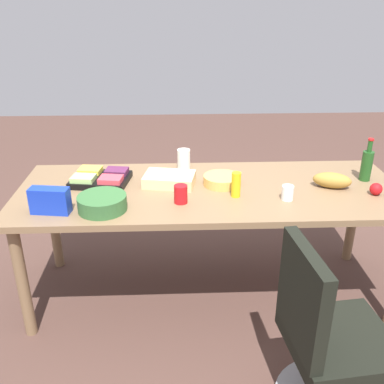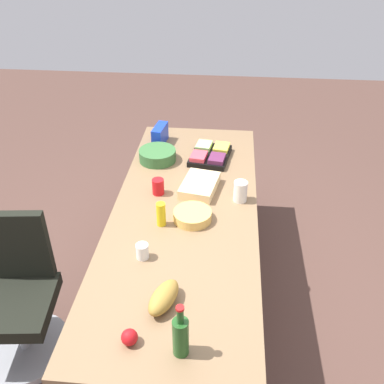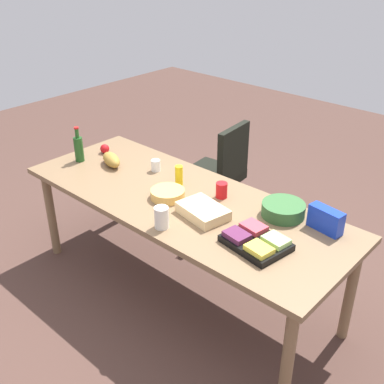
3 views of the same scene
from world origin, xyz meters
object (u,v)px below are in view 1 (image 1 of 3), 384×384
conference_table (210,199)px  chip_bowl (222,180)px  mustard_bottle (236,185)px  red_solo_cup (181,194)px  sheet_cake (169,179)px  salad_bowl (102,203)px  bread_loaf (332,180)px  wine_bottle (367,164)px  mayo_jar (184,159)px  chip_bag_blue (50,201)px  office_chair (328,353)px  fruit_platter (101,178)px  paper_cup (288,193)px  apple_red (376,189)px

conference_table → chip_bowl: chip_bowl is taller
conference_table → mustard_bottle: (0.15, -0.13, 0.15)m
chip_bowl → mustard_bottle: size_ratio=1.52×
red_solo_cup → sheet_cake: 0.28m
salad_bowl → bread_loaf: bearing=10.3°
conference_table → wine_bottle: size_ratio=8.53×
mayo_jar → chip_bag_blue: size_ratio=0.64×
office_chair → fruit_platter: bearing=137.2°
paper_cup → salad_bowl: bearing=-175.3°
paper_cup → sheet_cake: (-0.71, 0.26, -0.01)m
office_chair → bread_loaf: 1.12m
mustard_bottle → wine_bottle: wine_bottle is taller
sheet_cake → wine_bottle: bearing=0.9°
conference_table → mustard_bottle: mustard_bottle is taller
mayo_jar → mustard_bottle: 0.57m
mayo_jar → chip_bowl: bearing=-50.7°
office_chair → mayo_jar: 1.57m
bread_loaf → mayo_jar: 1.01m
chip_bowl → salad_bowl: size_ratio=0.85×
chip_bowl → wine_bottle: size_ratio=0.83×
chip_bag_blue → mayo_jar: bearing=40.4°
chip_bowl → fruit_platter: 0.79m
mayo_jar → sheet_cake: bearing=-109.9°
mayo_jar → mustard_bottle: mustard_bottle is taller
sheet_cake → salad_bowl: salad_bowl is taller
red_solo_cup → salad_bowl: size_ratio=0.39×
sheet_cake → apple_red: 1.29m
sheet_cake → salad_bowl: bearing=-137.3°
fruit_platter → apple_red: (1.72, -0.26, 0.01)m
chip_bowl → wine_bottle: (0.96, 0.04, 0.08)m
mayo_jar → apple_red: size_ratio=1.86×
paper_cup → wine_bottle: wine_bottle is taller
fruit_platter → mustard_bottle: mustard_bottle is taller
bread_loaf → chip_bowl: size_ratio=1.01×
mayo_jar → apple_red: 1.27m
red_solo_cup → mayo_jar: (0.03, 0.55, 0.02)m
mayo_jar → wine_bottle: size_ratio=0.49×
fruit_platter → wine_bottle: wine_bottle is taller
paper_cup → chip_bag_blue: 1.38m
fruit_platter → paper_cup: paper_cup is taller
office_chair → apple_red: bearing=58.7°
conference_table → apple_red: 1.03m
conference_table → chip_bowl: (0.08, 0.06, 0.11)m
chip_bowl → wine_bottle: bearing=2.3°
office_chair → paper_cup: bearing=93.0°
salad_bowl → apple_red: bearing=4.8°
office_chair → apple_red: size_ratio=12.58×
conference_table → office_chair: 1.16m
office_chair → fruit_platter: (-1.20, 1.11, 0.46)m
bread_loaf → chip_bag_blue: chip_bag_blue is taller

